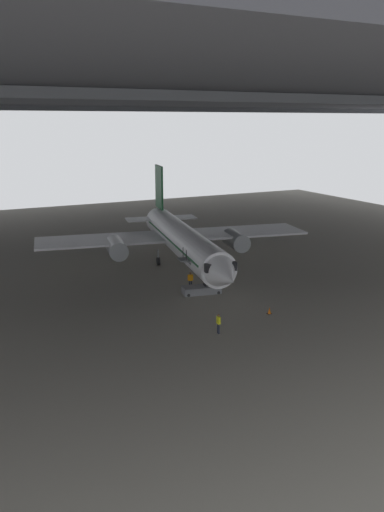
{
  "coord_description": "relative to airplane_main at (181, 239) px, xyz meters",
  "views": [
    {
      "loc": [
        -22.46,
        -45.26,
        15.82
      ],
      "look_at": [
        0.33,
        1.18,
        2.4
      ],
      "focal_mm": 36.62,
      "sensor_mm": 36.0,
      "label": 1
    }
  ],
  "objects": [
    {
      "name": "crew_worker_near_nose",
      "position": [
        -5.32,
        -18.04,
        -2.34
      ],
      "size": [
        0.26,
        0.55,
        1.59
      ],
      "color": "#232838",
      "rests_on": "ground_plane"
    },
    {
      "name": "hangar_structure",
      "position": [
        -1.16,
        8.41,
        15.25
      ],
      "size": [
        121.0,
        99.0,
        19.12
      ],
      "color": "#4C4F54",
      "rests_on": "ground_plane"
    },
    {
      "name": "crew_worker_by_stairs",
      "position": [
        -2.46,
        -7.28,
        -2.27
      ],
      "size": [
        0.53,
        0.31,
        1.7
      ],
      "color": "#232838",
      "rests_on": "ground_plane"
    },
    {
      "name": "ground_plane",
      "position": [
        -1.09,
        -5.35,
        -3.25
      ],
      "size": [
        110.0,
        110.0,
        0.0
      ],
      "primitive_type": "plane",
      "color": "gray"
    },
    {
      "name": "airplane_main",
      "position": [
        0.0,
        0.0,
        0.0
      ],
      "size": [
        31.72,
        32.46,
        10.37
      ],
      "color": "white",
      "rests_on": "ground_plane"
    },
    {
      "name": "traffic_cone_orange",
      "position": [
        0.6,
        -16.27,
        -2.95
      ],
      "size": [
        0.36,
        0.36,
        0.6
      ],
      "color": "black",
      "rests_on": "ground_plane"
    },
    {
      "name": "boarding_stairs",
      "position": [
        -2.12,
        -8.84,
        -2.53
      ],
      "size": [
        4.16,
        2.12,
        4.43
      ],
      "color": "slate",
      "rests_on": "ground_plane"
    }
  ]
}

